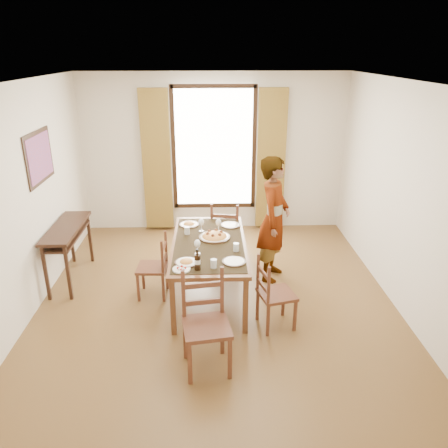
{
  "coord_description": "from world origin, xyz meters",
  "views": [
    {
      "loc": [
        -0.07,
        -4.92,
        3.02
      ],
      "look_at": [
        0.1,
        0.12,
        1.0
      ],
      "focal_mm": 35.0,
      "sensor_mm": 36.0,
      "label": 1
    }
  ],
  "objects_px": {
    "console_table": "(67,234)",
    "man": "(274,219)",
    "pasta_platter": "(214,235)",
    "dining_table": "(209,247)"
  },
  "relations": [
    {
      "from": "console_table",
      "to": "man",
      "type": "relative_size",
      "value": 0.69
    },
    {
      "from": "man",
      "to": "pasta_platter",
      "type": "height_order",
      "value": "man"
    },
    {
      "from": "console_table",
      "to": "pasta_platter",
      "type": "distance_m",
      "value": 2.04
    },
    {
      "from": "man",
      "to": "pasta_platter",
      "type": "relative_size",
      "value": 4.36
    },
    {
      "from": "console_table",
      "to": "dining_table",
      "type": "bearing_deg",
      "value": -14.26
    },
    {
      "from": "console_table",
      "to": "man",
      "type": "bearing_deg",
      "value": -0.25
    },
    {
      "from": "console_table",
      "to": "dining_table",
      "type": "distance_m",
      "value": 2.0
    },
    {
      "from": "dining_table",
      "to": "pasta_platter",
      "type": "relative_size",
      "value": 4.56
    },
    {
      "from": "dining_table",
      "to": "man",
      "type": "height_order",
      "value": "man"
    },
    {
      "from": "dining_table",
      "to": "pasta_platter",
      "type": "xyz_separation_m",
      "value": [
        0.07,
        0.13,
        0.12
      ]
    }
  ]
}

